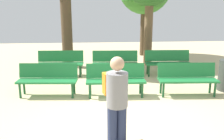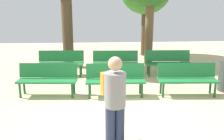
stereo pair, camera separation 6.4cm
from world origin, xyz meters
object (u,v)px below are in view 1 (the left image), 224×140
Objects in this scene: bench_r1_c0 at (60,62)px; bench_r1_c2 at (168,61)px; bench_r0_c2 at (187,77)px; bench_r0_c1 at (116,78)px; bench_r1_c1 at (115,62)px; visitor_with_backpack at (116,100)px; bench_r0_c0 at (48,78)px.

bench_r1_c0 and bench_r1_c2 have the same top height.
bench_r0_c2 is at bearing -89.51° from bench_r1_c2.
bench_r1_c0 is at bearing 130.15° from bench_r0_c1.
bench_r0_c2 is 1.00× the size of bench_r1_c2.
bench_r1_c1 is at bearing -179.20° from bench_r1_c2.
visitor_with_backpack is (-0.25, -2.76, 0.43)m from bench_r0_c1.
bench_r1_c0 is at bearing 91.62° from bench_r0_c0.
bench_r0_c2 is at bearing -46.23° from bench_r1_c1.
bench_r0_c1 is at bearing -133.52° from bench_r1_c2.
bench_r0_c1 and bench_r1_c0 have the same top height.
bench_r1_c1 is 1.00× the size of bench_r1_c2.
bench_r0_c0 and bench_r1_c2 have the same top height.
bench_r1_c2 is (3.90, 1.82, 0.00)m from bench_r0_c0.
bench_r0_c2 is (1.98, -0.08, 0.00)m from bench_r0_c1.
bench_r0_c0 and bench_r1_c0 have the same top height.
bench_r0_c0 is 4.30m from bench_r1_c2.
bench_r0_c2 is (3.83, -0.24, 0.00)m from bench_r0_c0.
bench_r0_c0 and bench_r0_c1 have the same top height.
bench_r0_c1 is at bearing -48.74° from bench_r1_c0.
bench_r0_c2 is 1.00× the size of bench_r1_c0.
bench_r0_c2 is 0.99× the size of visitor_with_backpack.
bench_r1_c2 is (1.88, -0.06, 0.00)m from bench_r1_c1.
bench_r0_c1 is at bearing -109.22° from visitor_with_backpack.
bench_r0_c1 is 2.80m from bench_r1_c0.
bench_r1_c1 is 4.83m from visitor_with_backpack.
visitor_with_backpack reaches higher than bench_r1_c1.
bench_r0_c1 is 0.99× the size of bench_r0_c2.
bench_r0_c2 and bench_r1_c1 have the same top height.
bench_r1_c2 is at bearing 45.47° from bench_r0_c1.
bench_r1_c2 is (2.05, 1.98, 0.00)m from bench_r0_c1.
visitor_with_backpack is (1.59, -2.92, 0.43)m from bench_r0_c0.
bench_r0_c0 is at bearing -133.88° from bench_r1_c1.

